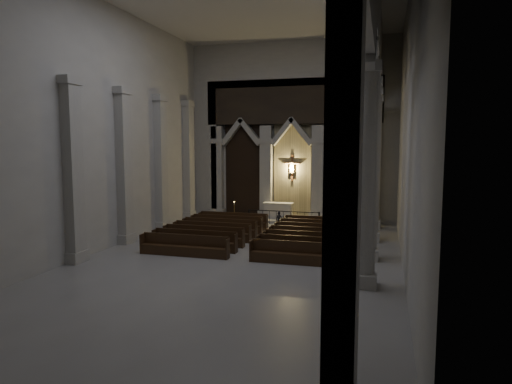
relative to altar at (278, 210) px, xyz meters
The scene contains 11 objects.
room 12.89m from the altar, 86.00° to the right, with size 24.00×24.10×12.00m.
sanctuary_wall 6.04m from the altar, 42.55° to the left, with size 14.00×0.77×12.00m.
right_arcade 13.45m from the altar, 56.66° to the right, with size 1.00×24.00×12.00m.
left_pilasters 10.02m from the altar, 129.23° to the right, with size 0.60×13.00×8.03m.
sanctuary_step 0.99m from the altar, 17.56° to the right, with size 8.50×2.60×0.15m, color #AAA79F.
altar is the anchor object (origin of this frame).
altar_rail 1.99m from the altar, 67.58° to the right, with size 4.67×0.09×0.92m.
candle_stand_left 3.04m from the altar, 154.94° to the right, with size 0.22×0.22×1.31m.
candle_stand_right 4.37m from the altar, 26.32° to the right, with size 0.26×0.26×1.55m.
pews 7.50m from the altar, 84.19° to the right, with size 9.75×7.52×0.97m.
worshipper 3.52m from the altar, 76.18° to the right, with size 0.39×0.26×1.08m, color black.
Camera 1 is at (6.16, -19.21, 5.23)m, focal length 32.00 mm.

